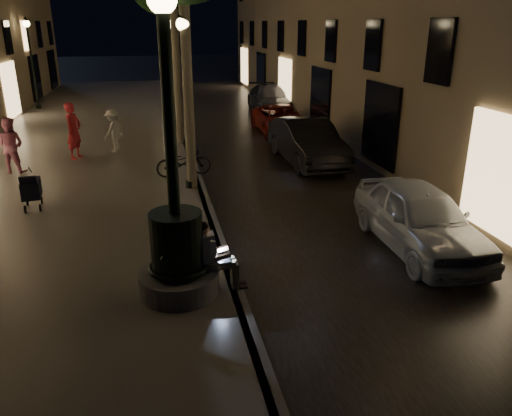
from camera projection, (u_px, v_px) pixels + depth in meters
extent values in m
plane|color=black|center=(184.00, 141.00, 21.03)|extent=(120.00, 120.00, 0.00)
cube|color=black|center=(254.00, 138.00, 21.60)|extent=(6.00, 45.00, 0.02)
cube|color=#67615B|center=(85.00, 143.00, 20.22)|extent=(8.00, 45.00, 0.20)
cube|color=#59595B|center=(184.00, 139.00, 20.99)|extent=(0.25, 45.00, 0.20)
cylinder|color=#59595B|center=(179.00, 282.00, 8.77)|extent=(1.40, 1.40, 0.40)
cylinder|color=black|center=(177.00, 243.00, 8.51)|extent=(0.90, 0.90, 1.10)
torus|color=black|center=(178.00, 267.00, 8.66)|extent=(1.04, 1.04, 0.10)
torus|color=black|center=(175.00, 221.00, 8.37)|extent=(0.89, 0.89, 0.09)
cylinder|color=black|center=(169.00, 117.00, 7.76)|extent=(0.20, 0.20, 3.20)
cube|color=gray|center=(210.00, 264.00, 8.77)|extent=(0.34, 0.23, 0.17)
cube|color=white|center=(206.00, 248.00, 8.65)|extent=(0.43, 0.25, 0.54)
sphere|color=tan|center=(203.00, 229.00, 8.52)|extent=(0.20, 0.20, 0.20)
sphere|color=black|center=(203.00, 227.00, 8.50)|extent=(0.20, 0.20, 0.20)
cube|color=gray|center=(223.00, 265.00, 8.74)|extent=(0.44, 0.12, 0.13)
cube|color=gray|center=(222.00, 261.00, 8.90)|extent=(0.44, 0.12, 0.13)
cube|color=gray|center=(235.00, 276.00, 8.86)|extent=(0.12, 0.11, 0.49)
cube|color=gray|center=(234.00, 272.00, 9.02)|extent=(0.12, 0.11, 0.49)
cube|color=black|center=(241.00, 287.00, 8.96)|extent=(0.25, 0.10, 0.03)
cube|color=black|center=(239.00, 283.00, 9.12)|extent=(0.25, 0.10, 0.03)
cube|color=black|center=(224.00, 259.00, 8.79)|extent=(0.23, 0.32, 0.02)
cube|color=black|center=(215.00, 255.00, 8.73)|extent=(0.08, 0.32, 0.21)
cube|color=#A2B8E8|center=(216.00, 254.00, 8.73)|extent=(0.06, 0.29, 0.17)
cylinder|color=#6B604C|center=(188.00, 100.00, 13.62)|extent=(0.28, 0.28, 5.00)
cylinder|color=#6B604C|center=(177.00, 76.00, 19.11)|extent=(0.28, 0.28, 5.10)
cylinder|color=#6B604C|center=(168.00, 67.00, 24.63)|extent=(0.28, 0.28, 4.90)
cylinder|color=#6B604C|center=(165.00, 56.00, 30.10)|extent=(0.28, 0.28, 5.20)
cylinder|color=black|center=(191.00, 184.00, 14.44)|extent=(0.28, 0.28, 0.20)
cylinder|color=black|center=(187.00, 111.00, 13.71)|extent=(0.12, 0.12, 4.40)
sphere|color=#FFD88C|center=(183.00, 24.00, 12.93)|extent=(0.36, 0.36, 0.36)
cone|color=black|center=(182.00, 14.00, 12.84)|extent=(0.30, 0.30, 0.22)
cylinder|color=black|center=(175.00, 130.00, 21.78)|extent=(0.28, 0.28, 0.20)
cylinder|color=black|center=(172.00, 80.00, 21.05)|extent=(0.12, 0.12, 4.40)
sphere|color=#FFD88C|center=(169.00, 24.00, 20.27)|extent=(0.36, 0.36, 0.36)
cone|color=black|center=(169.00, 17.00, 20.18)|extent=(0.30, 0.30, 0.22)
cylinder|color=black|center=(168.00, 103.00, 29.12)|extent=(0.28, 0.28, 0.20)
cylinder|color=black|center=(165.00, 66.00, 28.39)|extent=(0.12, 0.12, 4.40)
sphere|color=#FFD88C|center=(163.00, 23.00, 27.61)|extent=(0.36, 0.36, 0.36)
cone|color=black|center=(162.00, 19.00, 27.52)|extent=(0.30, 0.30, 0.22)
cylinder|color=black|center=(163.00, 87.00, 36.46)|extent=(0.28, 0.28, 0.20)
cylinder|color=black|center=(161.00, 57.00, 35.73)|extent=(0.12, 0.12, 4.40)
sphere|color=#FFD88C|center=(159.00, 23.00, 34.95)|extent=(0.36, 0.36, 0.36)
cone|color=black|center=(159.00, 20.00, 34.86)|extent=(0.30, 0.30, 0.22)
cylinder|color=black|center=(39.00, 107.00, 27.76)|extent=(0.28, 0.28, 0.20)
cylinder|color=black|center=(33.00, 68.00, 27.03)|extent=(0.12, 0.12, 4.40)
sphere|color=#FFD88C|center=(26.00, 24.00, 26.25)|extent=(0.36, 0.36, 0.36)
cone|color=black|center=(25.00, 18.00, 26.16)|extent=(0.30, 0.30, 0.22)
cube|color=black|center=(31.00, 189.00, 12.63)|extent=(0.52, 0.78, 0.44)
cube|color=black|center=(28.00, 181.00, 12.22)|extent=(0.41, 0.21, 0.29)
cylinder|color=black|center=(25.00, 209.00, 12.47)|extent=(0.06, 0.20, 0.20)
cylinder|color=black|center=(40.00, 208.00, 12.57)|extent=(0.06, 0.20, 0.20)
cylinder|color=black|center=(27.00, 202.00, 12.99)|extent=(0.06, 0.20, 0.20)
cylinder|color=black|center=(42.00, 200.00, 13.09)|extent=(0.06, 0.20, 0.20)
cylinder|color=black|center=(30.00, 170.00, 12.84)|extent=(0.08, 0.44, 0.27)
imported|color=#B8BCC0|center=(420.00, 218.00, 10.81)|extent=(1.77, 4.22, 1.43)
imported|color=black|center=(307.00, 142.00, 17.42)|extent=(1.80, 4.72, 1.54)
imported|color=maroon|center=(281.00, 120.00, 22.33)|extent=(2.06, 4.43, 1.23)
imported|color=#2E2D32|center=(270.00, 99.00, 27.58)|extent=(2.29, 5.09, 1.45)
imported|color=red|center=(74.00, 131.00, 17.26)|extent=(0.73, 0.84, 1.94)
imported|color=#C36783|center=(10.00, 145.00, 15.60)|extent=(1.01, 0.88, 1.77)
imported|color=silver|center=(114.00, 131.00, 18.21)|extent=(1.04, 1.16, 1.56)
imported|color=black|center=(184.00, 162.00, 15.40)|extent=(1.76, 0.78, 0.90)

